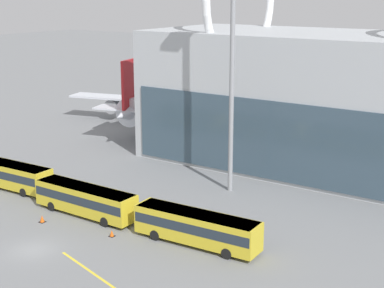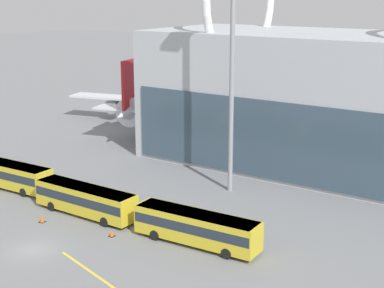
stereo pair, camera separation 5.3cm
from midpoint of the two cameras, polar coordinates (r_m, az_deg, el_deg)
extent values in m
plane|color=slate|center=(55.93, -15.20, -9.91)|extent=(440.00, 440.00, 0.00)
torus|color=white|center=(82.84, 4.75, 13.76)|extent=(1.10, 18.68, 18.68)
cylinder|color=silver|center=(104.39, -2.03, 4.80)|extent=(12.56, 34.20, 4.43)
sphere|color=silver|center=(120.15, 1.08, 6.12)|extent=(4.34, 4.34, 4.34)
cone|color=silver|center=(89.12, -6.20, 3.01)|extent=(5.89, 8.29, 4.20)
cube|color=silver|center=(102.64, -2.47, 4.19)|extent=(36.80, 12.84, 0.35)
cylinder|color=gray|center=(107.29, -7.57, 3.70)|extent=(3.23, 3.57, 2.57)
cylinder|color=gray|center=(99.46, 3.05, 2.94)|extent=(3.23, 3.57, 2.57)
cube|color=red|center=(89.09, -6.04, 5.83)|extent=(1.63, 5.07, 7.32)
cube|color=silver|center=(89.76, -5.97, 3.38)|extent=(11.94, 5.89, 0.28)
cylinder|color=gray|center=(115.31, 0.15, 4.57)|extent=(0.36, 0.36, 3.86)
cylinder|color=black|center=(115.67, 0.15, 3.63)|extent=(0.70, 1.18, 1.10)
cylinder|color=gray|center=(104.07, -3.92, 3.42)|extent=(0.36, 0.36, 3.86)
cylinder|color=black|center=(104.46, -3.90, 2.38)|extent=(0.70, 1.18, 1.10)
cylinder|color=gray|center=(101.88, -0.96, 3.21)|extent=(0.36, 0.36, 3.86)
cylinder|color=black|center=(102.29, -0.96, 2.15)|extent=(0.70, 1.18, 1.10)
cube|color=gold|center=(72.91, -17.41, -2.80)|extent=(12.40, 3.06, 2.68)
cube|color=#232D38|center=(72.83, -17.42, -2.60)|extent=(12.15, 3.08, 0.94)
cube|color=silver|center=(72.54, -17.48, -1.84)|extent=(12.03, 2.97, 0.12)
cylinder|color=black|center=(71.28, -14.59, -4.02)|extent=(1.01, 0.33, 1.00)
cylinder|color=black|center=(69.75, -16.04, -4.54)|extent=(1.01, 0.33, 1.00)
cube|color=gold|center=(62.37, -10.33, -5.31)|extent=(12.33, 2.72, 2.68)
cube|color=#232D38|center=(62.28, -10.34, -5.07)|extent=(12.09, 2.75, 0.94)
cube|color=silver|center=(61.94, -10.39, -4.19)|extent=(11.96, 2.64, 0.12)
cylinder|color=black|center=(61.13, -6.92, -6.80)|extent=(1.00, 0.31, 1.00)
cylinder|color=black|center=(59.48, -8.48, -7.49)|extent=(1.00, 0.31, 1.00)
cylinder|color=black|center=(66.17, -11.90, -5.32)|extent=(1.00, 0.31, 1.00)
cylinder|color=black|center=(64.65, -13.46, -5.90)|extent=(1.00, 0.31, 1.00)
cube|color=gold|center=(54.49, 0.42, -8.06)|extent=(12.43, 3.23, 2.68)
cube|color=#232D38|center=(54.39, 0.42, -7.80)|extent=(12.18, 3.25, 0.94)
cube|color=silver|center=(54.01, 0.42, -6.81)|extent=(12.06, 3.13, 0.12)
cylinder|color=black|center=(54.27, 4.59, -9.61)|extent=(1.01, 0.35, 1.00)
cylinder|color=black|center=(52.30, 3.36, -10.56)|extent=(1.01, 0.35, 1.00)
cylinder|color=black|center=(57.80, -2.23, -8.00)|extent=(1.01, 0.35, 1.00)
cylinder|color=black|center=(55.96, -3.63, -8.81)|extent=(1.01, 0.35, 1.00)
cylinder|color=gray|center=(66.17, 3.87, 7.02)|extent=(0.54, 0.54, 27.97)
cube|color=yellow|center=(51.18, -9.97, -11.99)|extent=(8.92, 2.73, 0.01)
cube|color=black|center=(57.37, -7.80, -8.85)|extent=(0.55, 0.55, 0.02)
cone|color=#EA5914|center=(57.25, -7.81, -8.56)|extent=(0.40, 0.40, 0.60)
cube|color=black|center=(62.02, -14.34, -7.34)|extent=(0.62, 0.62, 0.02)
cone|color=#EA5914|center=(61.89, -14.36, -7.03)|extent=(0.46, 0.46, 0.70)
camera|label=1|loc=(0.03, -90.02, -0.01)|focal=55.00mm
camera|label=2|loc=(0.03, 89.98, 0.01)|focal=55.00mm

